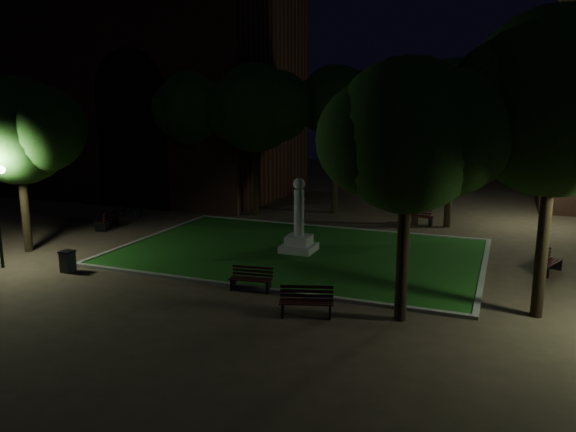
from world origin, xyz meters
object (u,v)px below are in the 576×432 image
Objects in this scene: bench_left_side at (108,220)px; trash_bin at (68,261)px; monument at (299,231)px; bench_near_right at (306,302)px; bench_near_left at (251,279)px; bench_far_side at (417,217)px; bicycle at (129,209)px; bench_right_side at (547,263)px.

trash_bin is at bearing 15.09° from bench_left_side.
bench_near_right is at bearing -67.65° from monument.
bench_near_left is 0.85× the size of bench_left_side.
bench_far_side reaches higher than bench_near_right.
trash_bin is at bearing -157.70° from bicycle.
bench_right_side reaches higher than bench_near_left.
bicycle is (-0.91, 2.93, 0.01)m from bench_left_side.
bench_far_side is at bearing 64.59° from bench_right_side.
bench_far_side is at bearing 50.31° from trash_bin.
bench_near_right is at bearing -38.39° from bench_near_left.
bicycle is at bearing 105.30° from bench_right_side.
bench_far_side is (14.67, 6.76, -0.01)m from bench_left_side.
bench_far_side is at bearing -78.52° from bicycle.
trash_bin is at bearing 134.33° from bench_right_side.
trash_bin is (3.51, -6.70, -0.01)m from bench_left_side.
bench_left_side is at bearing 34.49° from bench_far_side.
bench_left_side is at bearing 117.64° from trash_bin.
trash_bin is (-11.16, -13.45, -0.00)m from bench_far_side.
monument is 1.84× the size of bench_near_right.
bench_far_side is 2.05× the size of trash_bin.
bench_near_left is 1.81× the size of trash_bin.
trash_bin reaches higher than bench_right_side.
bicycle is (-11.72, 3.76, -0.51)m from monument.
bench_left_side reaches higher than trash_bin.
bench_far_side is (3.86, 7.59, -0.53)m from monument.
bench_near_left is 13.28m from bench_far_side.
bicycle is at bearing 162.23° from monument.
monument is 8.53m from bench_far_side.
bicycle is (-21.58, 2.94, 0.05)m from bench_right_side.
monument is 1.79× the size of bench_left_side.
bench_left_side is 2.12× the size of trash_bin.
bench_far_side is at bearing 102.18° from bench_left_side.
bicycle is (-14.47, 10.45, 0.02)m from bench_near_right.
bench_left_side reaches higher than bench_right_side.
bench_near_left is 0.88× the size of bench_far_side.
bench_right_side is (9.70, 5.97, 0.01)m from bench_near_left.
bench_left_side is 16.15m from bench_far_side.
monument reaches higher than bench_far_side.
monument is 9.38m from trash_bin.
monument reaches higher than trash_bin.
bench_far_side is at bearing 66.05° from bench_near_left.
bench_near_right is 17.85m from bicycle.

